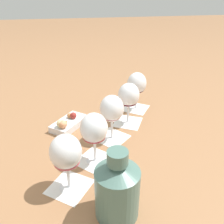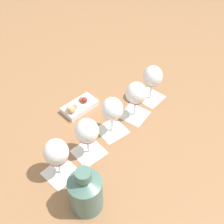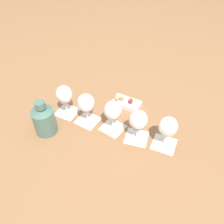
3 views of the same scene
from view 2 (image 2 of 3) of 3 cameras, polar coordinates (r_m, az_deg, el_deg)
The scene contains 13 objects.
ground_plane at distance 1.23m, azimuth -0.00°, elevation -3.97°, with size 8.00×8.00×0.00m, color #936642.
tasting_card_0 at distance 1.12m, azimuth -10.35°, elevation -11.99°, with size 0.16×0.16×0.00m.
tasting_card_1 at distance 1.17m, azimuth -4.71°, elevation -8.08°, with size 0.16×0.16×0.00m.
tasting_card_2 at distance 1.24m, azimuth 0.04°, elevation -3.74°, with size 0.16×0.16×0.00m.
tasting_card_3 at distance 1.31m, azimuth 4.56°, elevation -0.49°, with size 0.16×0.15×0.00m.
tasting_card_4 at distance 1.40m, azimuth 7.73°, elevation 2.95°, with size 0.16×0.16×0.00m.
wine_glass_0 at distance 1.02m, azimuth -11.26°, elevation -8.20°, with size 0.09×0.09×0.18m.
wine_glass_1 at distance 1.07m, azimuth -5.10°, elevation -4.10°, with size 0.09×0.09×0.18m.
wine_glass_2 at distance 1.14m, azimuth 0.04°, elevation 0.33°, with size 0.09×0.09×0.18m.
wine_glass_3 at distance 1.22m, azimuth 4.90°, elevation 3.57°, with size 0.09×0.09×0.18m.
wine_glass_4 at distance 1.32m, azimuth 8.25°, elevation 6.93°, with size 0.09×0.09×0.18m.
ceramic_vase at distance 0.97m, azimuth -5.40°, elevation -15.75°, with size 0.12×0.12×0.20m.
snack_dish at distance 1.32m, azimuth -6.77°, elevation 1.12°, with size 0.18×0.17×0.06m.
Camera 2 is at (-0.80, -0.08, 0.94)m, focal length 45.00 mm.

